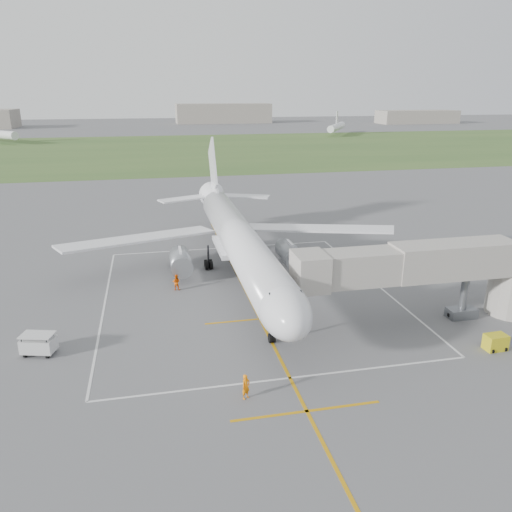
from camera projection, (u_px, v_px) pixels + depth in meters
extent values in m
plane|color=#5A5A5C|center=(240.00, 280.00, 54.38)|extent=(700.00, 700.00, 0.00)
cube|color=#395927|center=(174.00, 150.00, 175.06)|extent=(700.00, 120.00, 0.02)
cube|color=#C2860B|center=(249.00, 298.00, 49.74)|extent=(0.25, 60.00, 0.01)
cube|color=#C2860B|center=(307.00, 411.00, 32.10)|extent=(10.00, 0.25, 0.01)
cube|color=#C2860B|center=(260.00, 319.00, 45.09)|extent=(10.00, 0.25, 0.01)
cube|color=silver|center=(224.00, 248.00, 65.52)|extent=(28.00, 0.20, 0.01)
cube|color=silver|center=(290.00, 378.00, 35.81)|extent=(28.00, 0.20, 0.01)
cube|color=silver|center=(104.00, 306.00, 47.89)|extent=(0.20, 32.00, 0.01)
cube|color=silver|center=(375.00, 283.00, 53.44)|extent=(0.20, 32.00, 0.01)
cylinder|color=silver|center=(240.00, 241.00, 52.97)|extent=(3.80, 36.00, 3.80)
ellipsoid|color=silver|center=(284.00, 309.00, 36.26)|extent=(3.80, 7.22, 3.80)
cube|color=black|center=(287.00, 301.00, 35.09)|extent=(2.40, 1.60, 0.99)
cone|color=silver|center=(214.00, 198.00, 71.87)|extent=(3.80, 6.00, 3.80)
cube|color=silver|center=(316.00, 228.00, 60.88)|extent=(17.93, 11.24, 1.23)
cube|color=silver|center=(140.00, 239.00, 56.72)|extent=(17.93, 11.24, 1.23)
cube|color=silver|center=(235.00, 246.00, 56.24)|extent=(4.20, 8.00, 0.50)
cube|color=silver|center=(213.00, 168.00, 71.17)|extent=(0.30, 7.89, 8.65)
cube|color=silver|center=(215.00, 191.00, 70.07)|extent=(0.35, 5.00, 1.20)
cube|color=silver|center=(243.00, 196.00, 72.36)|extent=(7.85, 5.03, 0.20)
cube|color=silver|center=(185.00, 199.00, 70.70)|extent=(7.85, 5.03, 0.20)
cylinder|color=gray|center=(289.00, 253.00, 57.33)|extent=(2.30, 4.20, 2.30)
cube|color=silver|center=(290.00, 247.00, 56.80)|extent=(0.25, 2.40, 1.20)
cylinder|color=gray|center=(181.00, 260.00, 54.87)|extent=(2.30, 4.20, 2.30)
cube|color=silver|center=(180.00, 254.00, 54.34)|extent=(0.25, 2.40, 1.20)
cylinder|color=black|center=(272.00, 328.00, 40.51)|extent=(0.18, 0.18, 2.60)
cylinder|color=black|center=(270.00, 338.00, 40.77)|extent=(0.28, 0.80, 0.80)
cylinder|color=black|center=(273.00, 338.00, 40.82)|extent=(0.28, 0.80, 0.80)
cylinder|color=black|center=(257.00, 254.00, 58.69)|extent=(0.22, 0.22, 2.80)
cylinder|color=black|center=(256.00, 262.00, 58.60)|extent=(0.32, 0.96, 0.96)
cylinder|color=black|center=(260.00, 262.00, 58.71)|extent=(0.32, 0.96, 0.96)
cylinder|color=black|center=(254.00, 260.00, 59.25)|extent=(0.32, 0.96, 0.96)
cylinder|color=black|center=(259.00, 260.00, 59.36)|extent=(0.32, 0.96, 0.96)
cylinder|color=black|center=(208.00, 257.00, 57.54)|extent=(0.22, 0.22, 2.80)
cylinder|color=black|center=(206.00, 266.00, 57.45)|extent=(0.32, 0.96, 0.96)
cylinder|color=black|center=(211.00, 265.00, 57.56)|extent=(0.32, 0.96, 0.96)
cylinder|color=black|center=(206.00, 264.00, 58.10)|extent=(0.32, 0.96, 0.96)
cylinder|color=black|center=(211.00, 263.00, 58.21)|extent=(0.32, 0.96, 0.96)
cube|color=#9E978F|center=(360.00, 267.00, 41.62)|extent=(11.09, 2.90, 2.80)
cube|color=#9E978F|center=(453.00, 259.00, 43.32)|extent=(11.09, 3.10, 3.00)
cube|color=#9E978F|center=(310.00, 271.00, 40.76)|extent=(2.60, 3.40, 3.00)
cylinder|color=#5B5F63|center=(464.00, 296.00, 44.76)|extent=(0.70, 0.70, 4.20)
cube|color=#5B5F63|center=(461.00, 313.00, 45.28)|extent=(2.60, 1.40, 0.90)
cylinder|color=black|center=(451.00, 315.00, 45.11)|extent=(0.70, 0.30, 0.70)
cylinder|color=black|center=(471.00, 313.00, 45.51)|extent=(0.70, 0.30, 0.70)
cube|color=gold|center=(496.00, 342.00, 39.60)|extent=(1.74, 1.17, 1.28)
cylinder|color=black|center=(492.00, 351.00, 39.17)|extent=(0.18, 0.38, 0.37)
cylinder|color=black|center=(505.00, 349.00, 39.45)|extent=(0.18, 0.38, 0.37)
cube|color=silver|center=(39.00, 345.00, 38.79)|extent=(2.80, 2.11, 1.09)
cube|color=silver|center=(37.00, 335.00, 38.53)|extent=(2.80, 2.11, 0.08)
cylinder|color=black|center=(22.00, 346.00, 38.23)|extent=(0.08, 0.08, 1.29)
cylinder|color=black|center=(47.00, 346.00, 38.11)|extent=(0.08, 0.08, 1.29)
cylinder|color=black|center=(30.00, 338.00, 39.36)|extent=(0.08, 0.08, 1.29)
cylinder|color=black|center=(54.00, 339.00, 39.24)|extent=(0.08, 0.08, 1.29)
cylinder|color=black|center=(25.00, 355.00, 38.53)|extent=(0.28, 0.43, 0.40)
cylinder|color=black|center=(48.00, 356.00, 38.43)|extent=(0.28, 0.43, 0.40)
cylinder|color=black|center=(32.00, 348.00, 39.57)|extent=(0.28, 0.43, 0.40)
cylinder|color=black|center=(54.00, 349.00, 39.46)|extent=(0.28, 0.43, 0.40)
imported|color=orange|center=(246.00, 387.00, 33.20)|extent=(0.77, 0.70, 1.77)
imported|color=#E95607|center=(176.00, 282.00, 51.49)|extent=(0.98, 0.86, 1.68)
cube|color=gray|center=(223.00, 113.00, 320.35)|extent=(60.00, 20.00, 12.00)
cube|color=gray|center=(417.00, 117.00, 316.92)|extent=(50.00, 18.00, 8.00)
cylinder|color=silver|center=(337.00, 127.00, 234.73)|extent=(18.90, 29.25, 3.20)
cube|color=silver|center=(337.00, 117.00, 233.32)|extent=(2.28, 3.61, 5.50)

